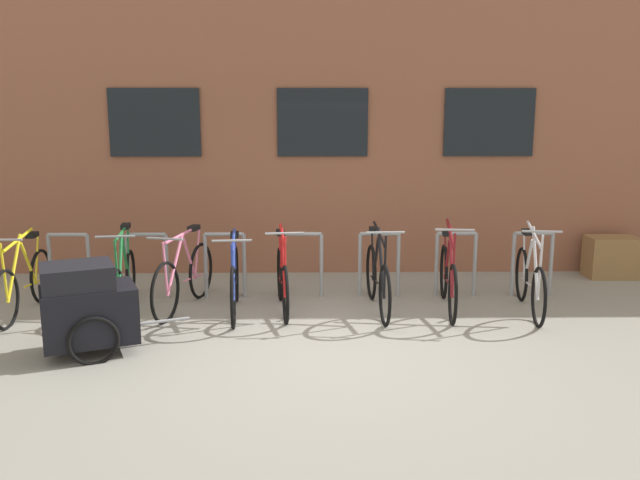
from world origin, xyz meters
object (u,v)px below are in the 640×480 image
object	(u,v)px
bicycle_green	(124,280)
bicycle_maroon	(448,278)
bicycle_red	(283,279)
bike_trailer	(87,307)
bicycle_blue	(235,281)
bicycle_silver	(530,280)
bicycle_pink	(184,277)
bicycle_black	(378,279)
bicycle_yellow	(24,283)
planter_box	(611,257)

from	to	relation	value
bicycle_green	bicycle_maroon	xyz separation A→B (m)	(3.96, -0.07, 0.02)
bicycle_red	bike_trailer	xyz separation A→B (m)	(-1.90, -1.45, 0.11)
bike_trailer	bicycle_blue	bearing A→B (deg)	45.67
bicycle_silver	bicycle_maroon	world-z (taller)	bicycle_maroon
bicycle_silver	bicycle_blue	bearing A→B (deg)	179.46
bicycle_pink	bicycle_blue	size ratio (longest dim) A/B	0.98
bicycle_blue	bicycle_pink	bearing A→B (deg)	165.60
bicycle_red	bicycle_black	distance (m)	1.16
bicycle_black	bike_trailer	bearing A→B (deg)	-155.19
bike_trailer	bicycle_silver	bearing A→B (deg)	15.14
bicycle_black	bicycle_silver	bearing A→B (deg)	-2.80
bicycle_red	bicycle_black	world-z (taller)	bicycle_black
bicycle_green	bicycle_black	world-z (taller)	bicycle_black
bicycle_black	bike_trailer	world-z (taller)	bicycle_black
bicycle_red	bicycle_pink	distance (m)	1.21
bicycle_yellow	bicycle_pink	xyz separation A→B (m)	(1.87, 0.18, 0.01)
bicycle_green	bicycle_blue	size ratio (longest dim) A/B	0.92
bicycle_red	planter_box	xyz separation A→B (m)	(4.71, 1.51, -0.08)
bicycle_yellow	bicycle_black	distance (m)	4.23
bicycle_yellow	bicycle_red	xyz separation A→B (m)	(3.08, 0.11, -0.00)
bicycle_red	bicycle_pink	xyz separation A→B (m)	(-1.21, 0.07, 0.01)
bicycle_silver	bicycle_green	size ratio (longest dim) A/B	1.06
planter_box	bicycle_pink	bearing A→B (deg)	-166.32
bicycle_red	bicycle_maroon	bearing A→B (deg)	-0.12
bicycle_pink	bicycle_blue	xyz separation A→B (m)	(0.63, -0.16, -0.01)
bicycle_silver	bicycle_red	distance (m)	2.99
bicycle_silver	bicycle_maroon	xyz separation A→B (m)	(-0.96, 0.12, 0.00)
bicycle_yellow	bicycle_red	size ratio (longest dim) A/B	1.06
bicycle_silver	bicycle_yellow	bearing A→B (deg)	179.82
bicycle_yellow	bicycle_maroon	world-z (taller)	bicycle_maroon
bicycle_red	planter_box	bearing A→B (deg)	17.78
bicycle_green	planter_box	bearing A→B (deg)	12.29
bicycle_yellow	bicycle_maroon	distance (m)	5.10
bicycle_black	planter_box	bearing A→B (deg)	23.51
bicycle_silver	bicycle_green	bearing A→B (deg)	177.81
bicycle_black	bicycle_pink	bearing A→B (deg)	177.42
bicycle_black	planter_box	world-z (taller)	bicycle_black
bicycle_yellow	bicycle_red	distance (m)	3.08
bicycle_yellow	planter_box	bearing A→B (deg)	11.73
bicycle_yellow	bicycle_maroon	xyz separation A→B (m)	(5.10, 0.10, 0.01)
bicycle_green	bicycle_yellow	bearing A→B (deg)	-171.58
bicycle_yellow	bicycle_blue	world-z (taller)	bicycle_yellow
bicycle_pink	planter_box	xyz separation A→B (m)	(5.92, 1.44, -0.09)
bicycle_pink	planter_box	world-z (taller)	bicycle_pink
bicycle_red	bicycle_maroon	xyz separation A→B (m)	(2.02, -0.00, 0.01)
bicycle_red	bicycle_black	bearing A→B (deg)	-1.81
bicycle_red	bicycle_blue	bearing A→B (deg)	-170.78
bike_trailer	planter_box	world-z (taller)	bike_trailer
bicycle_pink	bicycle_maroon	size ratio (longest dim) A/B	0.98
bike_trailer	bicycle_yellow	bearing A→B (deg)	131.43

